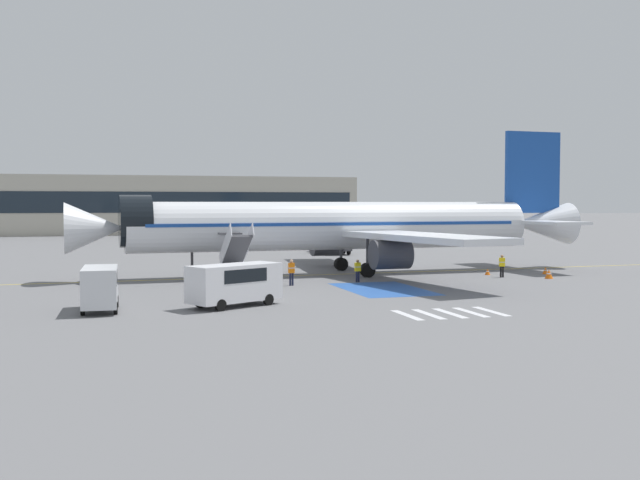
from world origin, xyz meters
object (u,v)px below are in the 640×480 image
object	(u,v)px
airliner	(343,226)
ground_crew_1	(502,264)
ground_crew_0	(291,270)
traffic_cone_1	(488,272)
service_van_0	(235,281)
fuel_tanker	(332,237)
service_van_1	(100,285)
ground_crew_2	(358,269)
terminal_building	(155,205)
traffic_cone_0	(545,271)
traffic_cone_2	(549,274)
boarding_stairs_forward	(236,269)

from	to	relation	value
airliner	ground_crew_1	bearing A→B (deg)	-120.62
ground_crew_0	traffic_cone_1	size ratio (longest dim) A/B	3.76
service_van_0	ground_crew_1	distance (m)	24.74
fuel_tanker	service_van_1	distance (m)	47.32
ground_crew_2	terminal_building	world-z (taller)	terminal_building
service_van_0	terminal_building	bearing A→B (deg)	150.57
service_van_0	traffic_cone_0	distance (m)	29.73
service_van_1	traffic_cone_2	xyz separation A→B (m)	(32.62, 8.22, -1.03)
service_van_0	ground_crew_2	xyz separation A→B (m)	(10.71, 10.11, -0.46)
traffic_cone_2	ground_crew_1	bearing A→B (deg)	148.57
traffic_cone_1	traffic_cone_2	world-z (taller)	traffic_cone_2
airliner	ground_crew_2	world-z (taller)	airliner
service_van_0	fuel_tanker	bearing A→B (deg)	127.79
service_van_1	traffic_cone_0	size ratio (longest dim) A/B	7.88
boarding_stairs_forward	service_van_0	bearing A→B (deg)	-102.24
service_van_1	ground_crew_0	world-z (taller)	service_van_1
ground_crew_2	traffic_cone_0	xyz separation A→B (m)	(16.59, 1.61, -0.66)
service_van_1	terminal_building	xyz separation A→B (m)	(9.72, 101.03, 3.94)
ground_crew_0	ground_crew_1	distance (m)	16.98
traffic_cone_0	service_van_0	bearing A→B (deg)	-156.76
ground_crew_2	service_van_0	bearing A→B (deg)	36.19
service_van_1	boarding_stairs_forward	bearing A→B (deg)	52.71
airliner	ground_crew_0	bearing A→B (deg)	137.24
service_van_0	traffic_cone_2	xyz separation A→B (m)	(25.47, 8.45, -1.05)
ground_crew_1	ground_crew_2	bearing A→B (deg)	-164.99
airliner	ground_crew_0	size ratio (longest dim) A/B	23.47
service_van_1	terminal_building	bearing A→B (deg)	86.64
service_van_1	traffic_cone_0	world-z (taller)	service_van_1
service_van_1	ground_crew_1	xyz separation A→B (m)	(29.66, 10.03, -0.38)
service_van_1	ground_crew_0	distance (m)	15.59
service_van_0	service_van_1	world-z (taller)	service_van_0
airliner	ground_crew_1	distance (m)	12.78
boarding_stairs_forward	traffic_cone_1	bearing A→B (deg)	0.74
ground_crew_1	traffic_cone_2	distance (m)	3.53
ground_crew_1	fuel_tanker	bearing A→B (deg)	112.65
fuel_tanker	terminal_building	world-z (taller)	terminal_building
traffic_cone_0	terminal_building	world-z (taller)	terminal_building
boarding_stairs_forward	fuel_tanker	xyz separation A→B (m)	(16.02, 28.78, 0.79)
service_van_1	ground_crew_2	size ratio (longest dim) A/B	2.68
ground_crew_1	traffic_cone_1	xyz separation A→B (m)	(-0.04, 2.14, -0.76)
airliner	traffic_cone_1	distance (m)	12.10
boarding_stairs_forward	terminal_building	world-z (taller)	terminal_building
traffic_cone_2	boarding_stairs_forward	bearing A→B (deg)	172.68
ground_crew_2	traffic_cone_1	size ratio (longest dim) A/B	3.39
boarding_stairs_forward	traffic_cone_0	bearing A→B (deg)	-1.32
service_van_1	ground_crew_1	size ratio (longest dim) A/B	2.51
boarding_stairs_forward	traffic_cone_1	world-z (taller)	boarding_stairs_forward
boarding_stairs_forward	ground_crew_1	size ratio (longest dim) A/B	3.04
airliner	service_van_1	xyz separation A→B (m)	(-18.74, -16.01, -2.51)
fuel_tanker	traffic_cone_1	bearing A→B (deg)	-78.07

